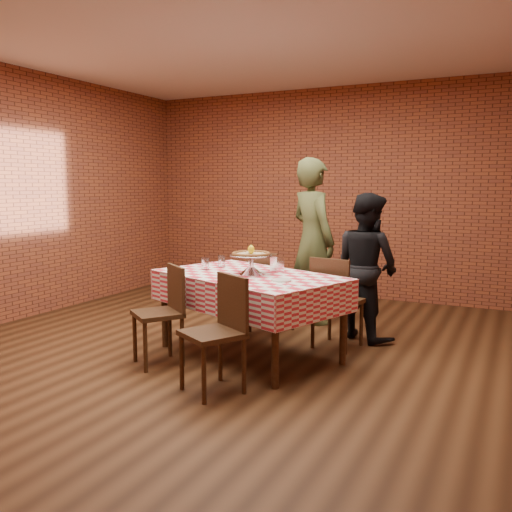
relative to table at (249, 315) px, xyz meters
name	(u,v)px	position (x,y,z in m)	size (l,w,h in m)	color
ground	(224,351)	(-0.27, 0.00, -0.38)	(6.00, 6.00, 0.00)	black
back_wall	(329,193)	(-0.27, 3.00, 1.08)	(5.50, 5.50, 0.00)	brown
table	(249,315)	(0.00, 0.00, 0.00)	(1.67, 1.00, 0.75)	#402A18
tablecloth	(249,290)	(0.00, 0.00, 0.24)	(1.70, 1.04, 0.29)	#CA2D40
pizza_stand	(251,265)	(0.01, 0.01, 0.47)	(0.39, 0.39, 0.17)	silver
pizza	(251,255)	(0.01, 0.01, 0.56)	(0.35, 0.35, 0.03)	#C9B889
lemon	(251,250)	(0.01, 0.01, 0.61)	(0.06, 0.06, 0.08)	yellow
water_glass_left	(205,264)	(-0.49, 0.05, 0.44)	(0.07, 0.07, 0.11)	white
water_glass_right	(222,261)	(-0.44, 0.27, 0.44)	(0.07, 0.07, 0.11)	white
side_plate	(281,280)	(0.41, -0.20, 0.39)	(0.17, 0.17, 0.01)	white
sweetener_packet_a	(280,285)	(0.47, -0.38, 0.39)	(0.05, 0.04, 0.01)	white
sweetener_packet_b	(288,286)	(0.55, -0.39, 0.39)	(0.05, 0.04, 0.01)	white
condiment_caddy	(277,264)	(0.17, 0.24, 0.46)	(0.11, 0.08, 0.15)	silver
chair_near_left	(158,316)	(-0.60, -0.59, 0.06)	(0.39, 0.39, 0.86)	#402A18
chair_near_right	(212,335)	(0.16, -0.93, 0.07)	(0.40, 0.40, 0.88)	#402A18
chair_far_left	(271,291)	(-0.16, 0.85, 0.06)	(0.39, 0.39, 0.87)	#402A18
chair_far_right	(338,302)	(0.65, 0.60, 0.07)	(0.41, 0.41, 0.89)	#402A18
diner_olive	(313,241)	(0.08, 1.43, 0.56)	(0.68, 0.45, 1.86)	#424826
diner_black	(367,266)	(0.81, 1.04, 0.37)	(0.72, 0.56, 1.49)	black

